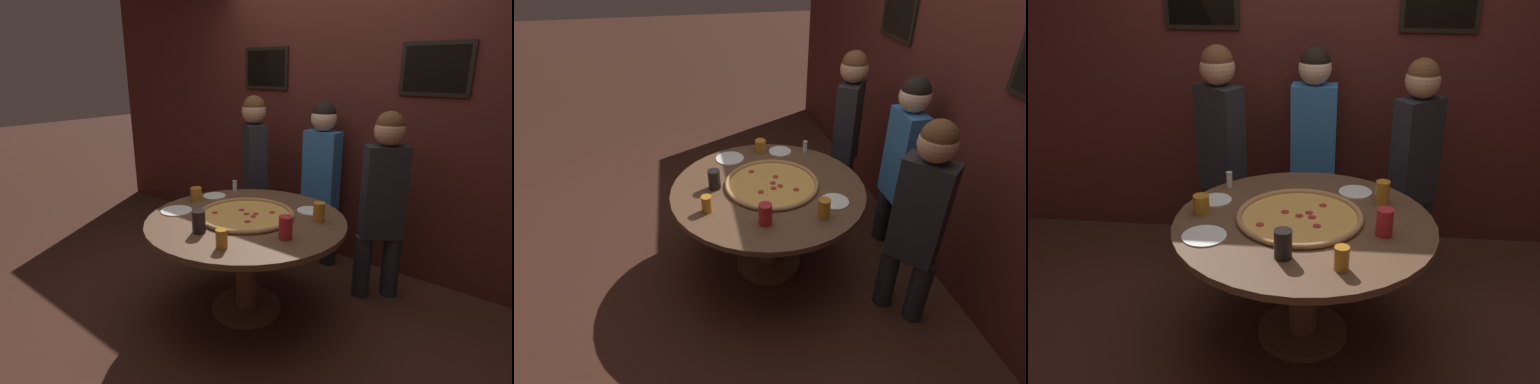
{
  "view_description": "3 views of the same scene",
  "coord_description": "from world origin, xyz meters",
  "views": [
    {
      "loc": [
        1.72,
        -2.01,
        1.77
      ],
      "look_at": [
        0.06,
        0.03,
        0.94
      ],
      "focal_mm": 28.0,
      "sensor_mm": 36.0,
      "label": 1
    },
    {
      "loc": [
        2.4,
        -0.51,
        2.31
      ],
      "look_at": [
        0.11,
        -0.01,
        0.77
      ],
      "focal_mm": 28.0,
      "sensor_mm": 36.0,
      "label": 2
    },
    {
      "loc": [
        0.16,
        -2.72,
        2.14
      ],
      "look_at": [
        -0.12,
        0.07,
        0.88
      ],
      "focal_mm": 40.0,
      "sensor_mm": 36.0,
      "label": 3
    }
  ],
  "objects": [
    {
      "name": "drink_cup_far_right",
      "position": [
        -0.57,
        0.06,
        0.79
      ],
      "size": [
        0.09,
        0.09,
        0.1
      ],
      "primitive_type": "cylinder",
      "color": "#BC7A23",
      "rests_on": "dining_table"
    },
    {
      "name": "giant_pizza",
      "position": [
        -0.03,
        0.03,
        0.75
      ],
      "size": [
        0.69,
        0.69,
        0.03
      ],
      "color": "#E5A84C",
      "rests_on": "dining_table"
    },
    {
      "name": "drink_cup_far_left",
      "position": [
        0.2,
        -0.46,
        0.8
      ],
      "size": [
        0.07,
        0.07,
        0.12
      ],
      "primitive_type": "cylinder",
      "color": "#BC7A23",
      "rests_on": "dining_table"
    },
    {
      "name": "diner_centre_back",
      "position": [
        -0.62,
        0.85,
        0.86
      ],
      "size": [
        0.39,
        0.34,
        1.52
      ],
      "rotation": [
        0.0,
        0.0,
        2.51
      ],
      "color": "#232328",
      "rests_on": "ground_plane"
    },
    {
      "name": "drink_cup_front_edge",
      "position": [
        0.42,
        -0.11,
        0.81
      ],
      "size": [
        0.09,
        0.09,
        0.15
      ],
      "primitive_type": "cylinder",
      "color": "#B22328",
      "rests_on": "dining_table"
    },
    {
      "name": "white_plate_left_side",
      "position": [
        -0.53,
        0.22,
        0.74
      ],
      "size": [
        0.19,
        0.19,
        0.01
      ],
      "primitive_type": "cylinder",
      "color": "white",
      "rests_on": "dining_table"
    },
    {
      "name": "white_plate_right_side",
      "position": [
        -0.5,
        -0.22,
        0.74
      ],
      "size": [
        0.23,
        0.23,
        0.01
      ],
      "primitive_type": "cylinder",
      "color": "white",
      "rests_on": "dining_table"
    },
    {
      "name": "white_plate_beside_cup",
      "position": [
        0.28,
        0.41,
        0.74
      ],
      "size": [
        0.2,
        0.2,
        0.01
      ],
      "primitive_type": "cylinder",
      "color": "white",
      "rests_on": "dining_table"
    },
    {
      "name": "dining_table",
      "position": [
        0.0,
        0.0,
        0.59
      ],
      "size": [
        1.41,
        1.41,
        0.74
      ],
      "color": "brown",
      "rests_on": "ground_plane"
    },
    {
      "name": "drink_cup_centre_back",
      "position": [
        0.43,
        0.28,
        0.81
      ],
      "size": [
        0.08,
        0.08,
        0.13
      ],
      "primitive_type": "cylinder",
      "color": "#BC7A23",
      "rests_on": "dining_table"
    },
    {
      "name": "back_wall",
      "position": [
        0.0,
        1.31,
        1.3
      ],
      "size": [
        6.4,
        0.08,
        2.6
      ],
      "color": "#4C1E19",
      "rests_on": "ground_plane"
    },
    {
      "name": "diner_far_right",
      "position": [
        0.67,
        0.81,
        0.83
      ],
      "size": [
        0.37,
        0.34,
        1.47
      ],
      "rotation": [
        0.0,
        0.0,
        -2.45
      ],
      "color": "#232328",
      "rests_on": "ground_plane"
    },
    {
      "name": "ground_plane",
      "position": [
        0.0,
        0.0,
        0.0
      ],
      "size": [
        24.0,
        24.0,
        0.0
      ],
      "primitive_type": "plane",
      "color": "#422319"
    },
    {
      "name": "diner_far_left",
      "position": [
        -0.01,
        1.05,
        0.84
      ],
      "size": [
        0.37,
        0.22,
        1.48
      ],
      "rotation": [
        0.0,
        0.0,
        3.14
      ],
      "color": "#232328",
      "rests_on": "ground_plane"
    },
    {
      "name": "drink_cup_by_shaker",
      "position": [
        -0.08,
        -0.38,
        0.81
      ],
      "size": [
        0.09,
        0.09,
        0.15
      ],
      "primitive_type": "cylinder",
      "color": "black",
      "rests_on": "dining_table"
    },
    {
      "name": "condiment_shaker",
      "position": [
        -0.48,
        0.42,
        0.79
      ],
      "size": [
        0.04,
        0.04,
        0.1
      ],
      "color": "silver",
      "rests_on": "dining_table"
    }
  ]
}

